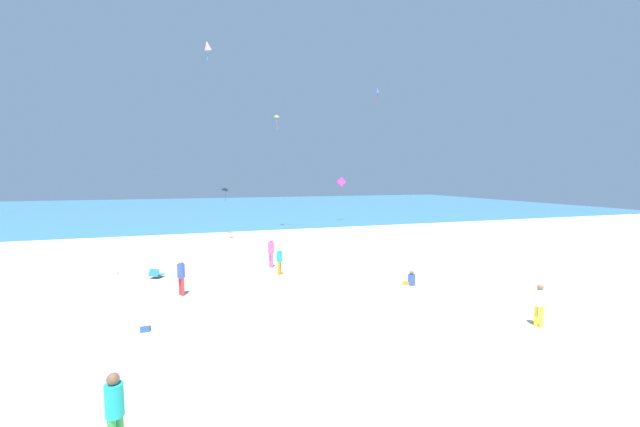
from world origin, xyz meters
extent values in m
plane|color=beige|center=(0.00, 10.00, 0.00)|extent=(120.00, 120.00, 0.00)
cube|color=teal|center=(0.00, 56.45, 0.03)|extent=(120.00, 60.00, 0.05)
cube|color=#2370B2|center=(-7.69, 11.19, 0.14)|extent=(0.77, 0.76, 0.03)
cube|color=#2370B2|center=(-7.85, 10.96, 0.32)|extent=(0.59, 0.49, 0.37)
cylinder|color=#B7B7BC|center=(-7.84, 11.49, 0.07)|extent=(0.02, 0.02, 0.14)
cylinder|color=#B7B7BC|center=(-7.36, 11.16, 0.07)|extent=(0.02, 0.02, 0.14)
cube|color=#2D56B7|center=(-7.43, 4.13, 0.11)|extent=(0.36, 0.53, 0.23)
cube|color=white|center=(-7.43, 4.13, 0.25)|extent=(0.37, 0.54, 0.04)
cylinder|color=yellow|center=(5.41, 0.32, 0.37)|extent=(0.13, 0.13, 0.74)
cylinder|color=yellow|center=(5.45, 0.16, 0.37)|extent=(0.13, 0.13, 0.74)
cylinder|color=white|center=(5.43, 0.24, 1.02)|extent=(0.36, 0.36, 0.56)
sphere|color=#846047|center=(5.43, 0.24, 1.39)|extent=(0.20, 0.20, 0.20)
cylinder|color=#19ADB2|center=(-7.14, -1.98, 1.11)|extent=(0.44, 0.44, 0.60)
sphere|color=brown|center=(-7.14, -1.98, 1.51)|extent=(0.22, 0.22, 0.22)
cylinder|color=#D8599E|center=(-1.72, 11.43, 0.42)|extent=(0.15, 0.15, 0.85)
cylinder|color=#D8599E|center=(-1.77, 11.62, 0.42)|extent=(0.15, 0.15, 0.85)
cylinder|color=#D8599E|center=(-1.74, 11.52, 1.16)|extent=(0.41, 0.41, 0.63)
sphere|color=beige|center=(-1.74, 11.52, 1.59)|extent=(0.23, 0.23, 0.23)
cylinder|color=orange|center=(-1.59, 9.79, 0.36)|extent=(0.13, 0.13, 0.72)
cylinder|color=orange|center=(-1.69, 9.66, 0.36)|extent=(0.13, 0.13, 0.72)
cylinder|color=#19ADB2|center=(-1.64, 9.73, 0.98)|extent=(0.40, 0.40, 0.54)
sphere|color=beige|center=(-1.64, 9.73, 1.34)|extent=(0.20, 0.20, 0.20)
cylinder|color=blue|center=(3.97, 5.94, 0.26)|extent=(0.49, 0.49, 0.53)
sphere|color=#846047|center=(3.97, 5.94, 0.63)|extent=(0.21, 0.21, 0.21)
cube|color=orange|center=(3.81, 6.07, 0.08)|extent=(0.47, 0.45, 0.15)
cylinder|color=red|center=(-6.34, 7.61, 0.40)|extent=(0.14, 0.14, 0.80)
cylinder|color=red|center=(-6.45, 7.75, 0.40)|extent=(0.14, 0.14, 0.80)
cylinder|color=blue|center=(-6.40, 7.68, 1.10)|extent=(0.45, 0.45, 0.60)
sphere|color=beige|center=(-6.40, 7.68, 1.50)|extent=(0.22, 0.22, 0.22)
cone|color=blue|center=(9.66, 21.15, 12.75)|extent=(0.43, 0.40, 0.47)
cylinder|color=red|center=(9.66, 21.15, 12.15)|extent=(0.13, 0.04, 0.84)
pyramid|color=yellow|center=(1.72, 26.39, 10.95)|extent=(0.55, 0.66, 0.23)
cylinder|color=pink|center=(1.71, 26.39, 10.12)|extent=(0.09, 0.05, 0.89)
cone|color=pink|center=(-4.69, 18.34, 14.12)|extent=(0.77, 0.77, 0.67)
cylinder|color=#1EADAD|center=(-4.69, 18.34, 13.46)|extent=(0.14, 0.14, 0.84)
cube|color=#DB3DA8|center=(10.20, 31.10, 4.61)|extent=(1.14, 0.11, 1.14)
cylinder|color=red|center=(10.20, 31.10, 3.80)|extent=(0.03, 0.04, 0.83)
pyramid|color=black|center=(-3.29, 24.68, 4.10)|extent=(0.76, 0.77, 0.39)
cylinder|color=blue|center=(-3.33, 24.64, 3.33)|extent=(0.09, 0.08, 0.75)
camera|label=1|loc=(-5.57, -9.20, 5.12)|focal=20.90mm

